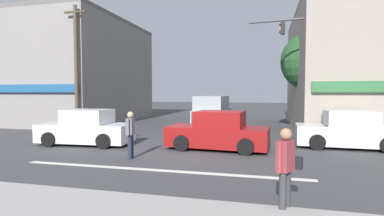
{
  "coord_description": "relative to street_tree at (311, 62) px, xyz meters",
  "views": [
    {
      "loc": [
        3.14,
        -11.87,
        2.33
      ],
      "look_at": [
        -0.3,
        2.0,
        1.6
      ],
      "focal_mm": 28.0,
      "sensor_mm": 36.0,
      "label": 1
    }
  ],
  "objects": [
    {
      "name": "street_tree",
      "position": [
        0.0,
        0.0,
        0.0
      ],
      "size": [
        3.51,
        3.51,
        5.95
      ],
      "color": "#4C3823",
      "rests_on": "ground"
    },
    {
      "name": "building_left_block",
      "position": [
        -19.31,
        2.47,
        -0.17
      ],
      "size": [
        12.06,
        11.54,
        8.03
      ],
      "color": "gray",
      "rests_on": "ground"
    },
    {
      "name": "sedan_crossing_rightbound",
      "position": [
        -4.46,
        -6.92,
        -3.47
      ],
      "size": [
        4.22,
        2.13,
        1.58
      ],
      "color": "maroon",
      "rests_on": "ground"
    },
    {
      "name": "traffic_light_mast",
      "position": [
        0.34,
        -3.5,
        -0.01
      ],
      "size": [
        4.87,
        0.65,
        6.2
      ],
      "color": "#47474C",
      "rests_on": "ground"
    },
    {
      "name": "pedestrian_mid_crossing",
      "position": [
        -7.18,
        -9.42,
        -3.23
      ],
      "size": [
        0.25,
        0.57,
        1.67
      ],
      "color": "#232838",
      "rests_on": "ground"
    },
    {
      "name": "sedan_approaching_near",
      "position": [
        -10.39,
        -7.2,
        -3.47
      ],
      "size": [
        4.19,
        2.06,
        1.58
      ],
      "color": "silver",
      "rests_on": "ground"
    },
    {
      "name": "lane_marking_stripe",
      "position": [
        -5.7,
        -10.67,
        -4.18
      ],
      "size": [
        9.0,
        0.24,
        0.01
      ],
      "primitive_type": "cube",
      "color": "silver",
      "rests_on": "ground"
    },
    {
      "name": "sedan_parked_curbside",
      "position": [
        0.81,
        -5.32,
        -3.47
      ],
      "size": [
        4.16,
        2.0,
        1.58
      ],
      "color": "silver",
      "rests_on": "ground"
    },
    {
      "name": "ground_plane",
      "position": [
        -5.7,
        -7.17,
        -4.18
      ],
      "size": [
        120.0,
        120.0,
        0.0
      ],
      "primitive_type": "plane",
      "color": "#3D3D3F"
    },
    {
      "name": "utility_pole_far_right",
      "position": [
        2.28,
        0.28,
        -0.21
      ],
      "size": [
        1.4,
        0.22,
        7.65
      ],
      "color": "brown",
      "rests_on": "ground"
    },
    {
      "name": "pedestrian_foreground_with_bag",
      "position": [
        -2.18,
        -13.2,
        -3.23
      ],
      "size": [
        0.53,
        0.63,
        1.67
      ],
      "color": "#333338",
      "rests_on": "ground"
    },
    {
      "name": "utility_pole_near_left",
      "position": [
        -13.46,
        -3.49,
        -0.31
      ],
      "size": [
        1.4,
        0.22,
        7.45
      ],
      "color": "brown",
      "rests_on": "ground"
    },
    {
      "name": "van_waiting_far",
      "position": [
        -6.04,
        0.7,
        -3.18
      ],
      "size": [
        2.16,
        4.66,
        2.11
      ],
      "color": "#999EA3",
      "rests_on": "ground"
    }
  ]
}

